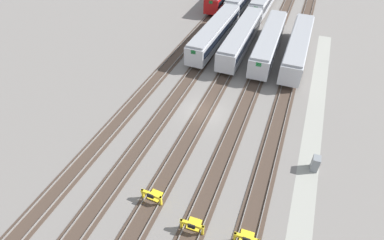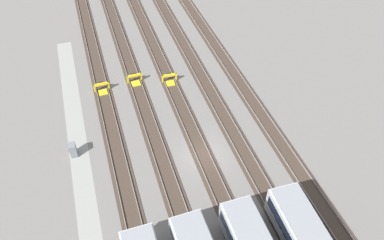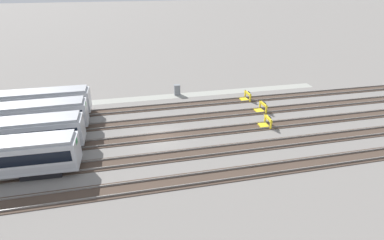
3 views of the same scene
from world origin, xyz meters
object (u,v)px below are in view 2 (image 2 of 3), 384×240
Objects in this scene: bumper_stop_near_inner_track at (135,80)px; bumper_stop_middle_track at (170,79)px; electrical_cabinet at (73,150)px; bumper_stop_nearest_track at (102,88)px.

bumper_stop_middle_track is at bearing 72.80° from bumper_stop_near_inner_track.
bumper_stop_near_inner_track and bumper_stop_middle_track have the same top height.
bumper_stop_nearest_track is at bearing 155.69° from electrical_cabinet.
bumper_stop_nearest_track is 10.59m from electrical_cabinet.
electrical_cabinet is (8.82, -12.93, 0.29)m from bumper_stop_middle_track.
bumper_stop_nearest_track is at bearing -95.52° from bumper_stop_middle_track.
bumper_stop_near_inner_track is at bearing 139.51° from electrical_cabinet.
bumper_stop_nearest_track is 4.33m from bumper_stop_near_inner_track.
bumper_stop_near_inner_track is at bearing 96.57° from bumper_stop_nearest_track.
bumper_stop_middle_track is (0.83, 8.58, 0.00)m from bumper_stop_nearest_track.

